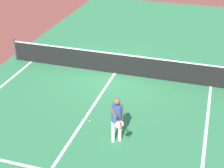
% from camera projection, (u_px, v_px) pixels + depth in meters
% --- Properties ---
extents(ground_plane, '(60.00, 60.00, 0.00)m').
position_uv_depth(ground_plane, '(115.00, 73.00, 14.92)').
color(ground_plane, brown).
extents(court_surface_inbounds, '(10.62, 24.40, 0.00)m').
position_uv_depth(court_surface_inbounds, '(115.00, 73.00, 14.92)').
color(court_surface_inbounds, '#2D7247').
rests_on(court_surface_inbounds, ground_plane).
extents(line_center_service, '(0.10, 6.40, 0.01)m').
position_uv_depth(line_center_service, '(90.00, 111.00, 12.24)').
color(line_center_service, white).
rests_on(line_center_service, ground_plane).
extents(net, '(9.87, 0.09, 1.07)m').
position_uv_depth(net, '(115.00, 63.00, 14.69)').
color(net, '#33383D').
rests_on(net, ground_plane).
extents(player_near, '(0.61, 1.12, 1.59)m').
position_uv_depth(player_near, '(117.00, 116.00, 10.27)').
color(player_near, white).
rests_on(player_near, ground_plane).
extents(tennis_ball_mid_court, '(0.07, 0.07, 0.07)m').
position_uv_depth(tennis_ball_mid_court, '(90.00, 121.00, 11.67)').
color(tennis_ball_mid_court, '#CCE033').
rests_on(tennis_ball_mid_court, ground_plane).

